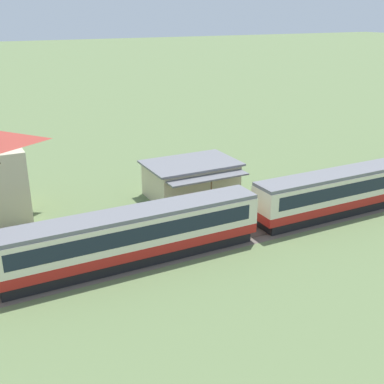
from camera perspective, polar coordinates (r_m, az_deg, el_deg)
passenger_train at (r=36.84m, az=-6.59°, el=-4.93°), size 108.48×3.00×4.20m
railway_track at (r=38.02m, az=-5.87°, el=-7.96°), size 143.96×3.60×0.04m
station_building at (r=49.70m, az=-0.10°, el=1.56°), size 9.36×7.59×3.67m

